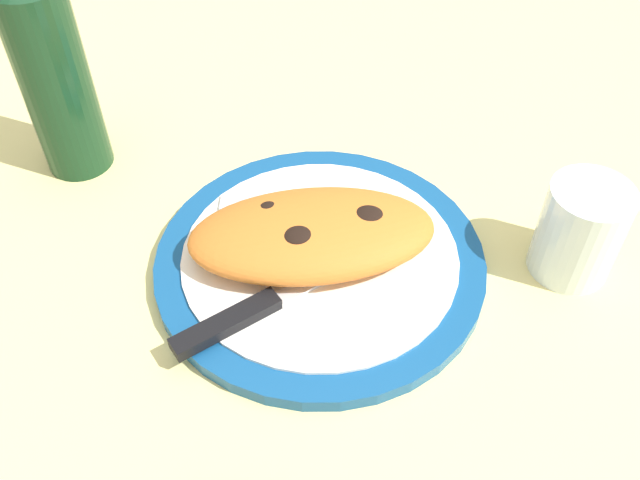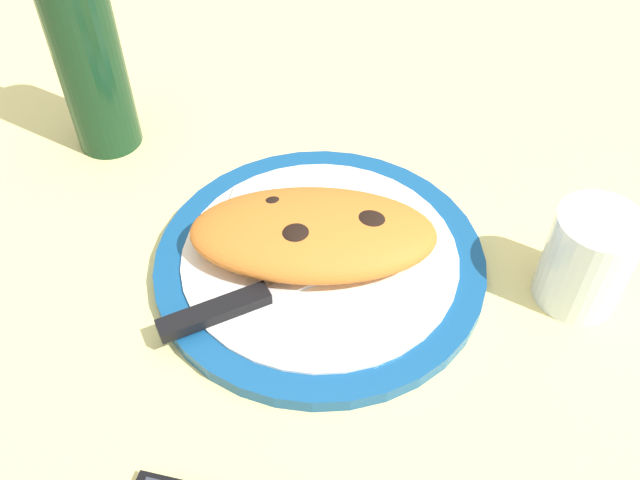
{
  "view_description": "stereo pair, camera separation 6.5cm",
  "coord_description": "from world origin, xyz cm",
  "px_view_note": "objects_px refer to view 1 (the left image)",
  "views": [
    {
      "loc": [
        4.65,
        44.43,
        51.12
      ],
      "look_at": [
        0.0,
        0.0,
        3.81
      ],
      "focal_mm": 38.37,
      "sensor_mm": 36.0,
      "label": 1
    },
    {
      "loc": [
        -1.85,
        44.64,
        51.12
      ],
      "look_at": [
        0.0,
        0.0,
        3.81
      ],
      "focal_mm": 38.37,
      "sensor_mm": 36.0,
      "label": 2
    }
  ],
  "objects_px": {
    "fork": "(281,204)",
    "knife": "(255,309)",
    "wine_bottle": "(52,71)",
    "plate": "(320,261)",
    "water_glass": "(578,236)",
    "calzone": "(312,234)"
  },
  "relations": [
    {
      "from": "knife",
      "to": "calzone",
      "type": "bearing_deg",
      "value": -129.56
    },
    {
      "from": "calzone",
      "to": "fork",
      "type": "bearing_deg",
      "value": -67.98
    },
    {
      "from": "plate",
      "to": "knife",
      "type": "distance_m",
      "value": 0.09
    },
    {
      "from": "fork",
      "to": "wine_bottle",
      "type": "relative_size",
      "value": 0.55
    },
    {
      "from": "knife",
      "to": "water_glass",
      "type": "height_order",
      "value": "water_glass"
    },
    {
      "from": "calzone",
      "to": "fork",
      "type": "height_order",
      "value": "calzone"
    },
    {
      "from": "calzone",
      "to": "fork",
      "type": "relative_size",
      "value": 1.5
    },
    {
      "from": "plate",
      "to": "calzone",
      "type": "relative_size",
      "value": 1.35
    },
    {
      "from": "wine_bottle",
      "to": "knife",
      "type": "bearing_deg",
      "value": 127.03
    },
    {
      "from": "knife",
      "to": "fork",
      "type": "bearing_deg",
      "value": -103.17
    },
    {
      "from": "calzone",
      "to": "knife",
      "type": "height_order",
      "value": "calzone"
    },
    {
      "from": "water_glass",
      "to": "wine_bottle",
      "type": "bearing_deg",
      "value": -23.13
    },
    {
      "from": "water_glass",
      "to": "knife",
      "type": "bearing_deg",
      "value": 7.43
    },
    {
      "from": "knife",
      "to": "wine_bottle",
      "type": "bearing_deg",
      "value": -52.97
    },
    {
      "from": "fork",
      "to": "knife",
      "type": "height_order",
      "value": "knife"
    },
    {
      "from": "calzone",
      "to": "water_glass",
      "type": "relative_size",
      "value": 2.41
    },
    {
      "from": "fork",
      "to": "wine_bottle",
      "type": "distance_m",
      "value": 0.27
    },
    {
      "from": "fork",
      "to": "water_glass",
      "type": "height_order",
      "value": "water_glass"
    },
    {
      "from": "calzone",
      "to": "wine_bottle",
      "type": "height_order",
      "value": "wine_bottle"
    },
    {
      "from": "fork",
      "to": "wine_bottle",
      "type": "height_order",
      "value": "wine_bottle"
    },
    {
      "from": "fork",
      "to": "water_glass",
      "type": "relative_size",
      "value": 1.6
    },
    {
      "from": "calzone",
      "to": "wine_bottle",
      "type": "relative_size",
      "value": 0.83
    }
  ]
}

